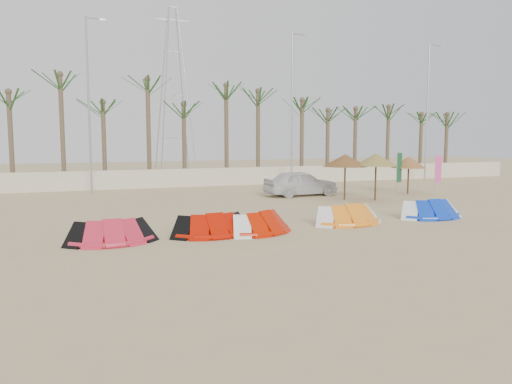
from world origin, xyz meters
name	(u,v)px	position (x,y,z in m)	size (l,w,h in m)	color
ground	(324,254)	(0.00, 0.00, 0.00)	(120.00, 120.00, 0.00)	tan
boundary_wall	(178,178)	(0.00, 22.00, 0.65)	(60.00, 0.30, 1.30)	beige
palm_line	(182,98)	(0.67, 23.50, 6.44)	(52.00, 4.00, 7.70)	brown
lamp_b	(89,102)	(-5.96, 20.00, 5.77)	(1.25, 0.14, 11.00)	#A5A8AD
lamp_c	(292,107)	(8.04, 20.00, 5.77)	(1.25, 0.14, 11.00)	#A5A8AD
lamp_d	(428,110)	(20.04, 20.00, 5.77)	(1.25, 0.14, 11.00)	#A5A8AD
pylon	(176,180)	(1.00, 28.00, 0.00)	(3.00, 3.00, 14.00)	#A5A8AD
kite_red_left	(111,230)	(-6.00, 4.11, 0.42)	(3.06, 1.70, 0.90)	red
kite_red_mid	(211,223)	(-2.44, 4.19, 0.42)	(3.10, 1.69, 0.90)	#B20F00
kite_red_right	(260,221)	(-0.53, 4.10, 0.42)	(3.36, 2.54, 0.90)	#BD1800
kite_orange	(346,213)	(3.49, 4.60, 0.42)	(3.22, 1.82, 0.90)	orange
kite_blue	(428,208)	(7.73, 4.67, 0.42)	(3.04, 1.57, 0.90)	#0B36C5
parasol_left	(345,160)	(7.46, 11.47, 2.25)	(2.58, 2.58, 2.61)	#4C331E
parasol_mid	(376,160)	(8.93, 10.59, 2.31)	(2.40, 2.40, 2.67)	#4C331E
parasol_right	(409,162)	(12.60, 12.47, 2.00)	(2.15, 2.15, 2.36)	#4C331E
flag_pink	(437,170)	(13.98, 11.48, 1.54)	(0.45, 0.08, 2.59)	#A5A8AD
flag_green	(399,169)	(11.56, 12.02, 1.64)	(0.45, 0.10, 2.77)	#A5A8AD
car	(301,183)	(5.94, 14.09, 0.78)	(1.84, 4.58, 1.56)	silver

